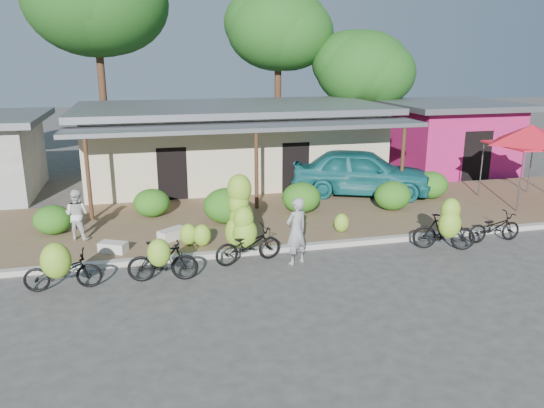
{
  "coord_description": "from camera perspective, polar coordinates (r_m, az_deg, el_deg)",
  "views": [
    {
      "loc": [
        -3.9,
        -11.64,
        5.36
      ],
      "look_at": [
        -0.28,
        2.75,
        1.2
      ],
      "focal_mm": 35.0,
      "sensor_mm": 36.0,
      "label": 1
    }
  ],
  "objects": [
    {
      "name": "ground",
      "position": [
        13.4,
        4.07,
        -7.97
      ],
      "size": [
        100.0,
        100.0,
        0.0
      ],
      "primitive_type": "plane",
      "color": "#43413E",
      "rests_on": "ground"
    },
    {
      "name": "sidewalk",
      "position": [
        17.9,
        -0.88,
        -1.57
      ],
      "size": [
        60.0,
        6.0,
        0.12
      ],
      "primitive_type": "cube",
      "color": "brown",
      "rests_on": "ground"
    },
    {
      "name": "curb",
      "position": [
        15.14,
        1.73,
        -4.78
      ],
      "size": [
        60.0,
        0.25,
        0.15
      ],
      "primitive_type": "cube",
      "color": "#A8A399",
      "rests_on": "ground"
    },
    {
      "name": "shop_main",
      "position": [
        23.19,
        -4.28,
        6.59
      ],
      "size": [
        13.0,
        8.5,
        3.35
      ],
      "color": "beige",
      "rests_on": "ground"
    },
    {
      "name": "shop_pink",
      "position": [
        27.08,
        18.33,
        7.04
      ],
      "size": [
        6.0,
        6.0,
        3.25
      ],
      "color": "#B11B59",
      "rests_on": "ground"
    },
    {
      "name": "tree_center_right",
      "position": [
        29.2,
        0.22,
        18.52
      ],
      "size": [
        5.49,
        5.4,
        8.88
      ],
      "color": "#44281B",
      "rests_on": "ground"
    },
    {
      "name": "tree_near_right",
      "position": [
        28.55,
        9.31,
        14.36
      ],
      "size": [
        5.0,
        4.87,
        6.66
      ],
      "color": "#44281B",
      "rests_on": "ground"
    },
    {
      "name": "hedge_0",
      "position": [
        17.38,
        -22.52,
        -1.59
      ],
      "size": [
        1.14,
        1.03,
        0.89
      ],
      "primitive_type": "ellipsoid",
      "color": "#1D5A14",
      "rests_on": "sidewalk"
    },
    {
      "name": "hedge_1",
      "position": [
        18.26,
        -12.83,
        0.12
      ],
      "size": [
        1.21,
        1.09,
        0.94
      ],
      "primitive_type": "ellipsoid",
      "color": "#1D5A14",
      "rests_on": "sidewalk"
    },
    {
      "name": "hedge_2",
      "position": [
        17.17,
        -4.96,
        -0.18
      ],
      "size": [
        1.47,
        1.32,
        1.15
      ],
      "primitive_type": "ellipsoid",
      "color": "#1D5A14",
      "rests_on": "sidewalk"
    },
    {
      "name": "hedge_3",
      "position": [
        18.3,
        3.18,
        0.7
      ],
      "size": [
        1.35,
        1.21,
        1.05
      ],
      "primitive_type": "ellipsoid",
      "color": "#1D5A14",
      "rests_on": "sidewalk"
    },
    {
      "name": "hedge_4",
      "position": [
        19.07,
        12.84,
        0.89
      ],
      "size": [
        1.3,
        1.17,
        1.02
      ],
      "primitive_type": "ellipsoid",
      "color": "#1D5A14",
      "rests_on": "sidewalk"
    },
    {
      "name": "hedge_5",
      "position": [
        20.99,
        16.7,
        1.98
      ],
      "size": [
        1.32,
        1.19,
        1.03
      ],
      "primitive_type": "ellipsoid",
      "color": "#1D5A14",
      "rests_on": "sidewalk"
    },
    {
      "name": "red_canopy",
      "position": [
        21.43,
        26.08,
        6.71
      ],
      "size": [
        3.5,
        3.5,
        2.86
      ],
      "color": "#59595E",
      "rests_on": "sidewalk"
    },
    {
      "name": "bike_far_left",
      "position": [
        13.34,
        -21.73,
        -6.49
      ],
      "size": [
        1.78,
        1.26,
        1.4
      ],
      "rotation": [
        0.0,
        0.0,
        1.55
      ],
      "color": "black",
      "rests_on": "ground"
    },
    {
      "name": "bike_left",
      "position": [
        13.17,
        -11.74,
        -5.9
      ],
      "size": [
        1.78,
        1.23,
        1.32
      ],
      "rotation": [
        0.0,
        0.0,
        1.43
      ],
      "color": "black",
      "rests_on": "ground"
    },
    {
      "name": "bike_center",
      "position": [
        14.29,
        -3.05,
        -2.65
      ],
      "size": [
        1.96,
        1.35,
        2.32
      ],
      "rotation": [
        0.0,
        0.0,
        1.78
      ],
      "color": "black",
      "rests_on": "ground"
    },
    {
      "name": "bike_right",
      "position": [
        15.64,
        18.2,
        -2.44
      ],
      "size": [
        1.8,
        1.42,
        1.68
      ],
      "rotation": [
        0.0,
        0.0,
        1.2
      ],
      "color": "black",
      "rests_on": "ground"
    },
    {
      "name": "bike_far_right",
      "position": [
        17.08,
        22.79,
        -2.32
      ],
      "size": [
        1.71,
        0.6,
        0.9
      ],
      "rotation": [
        0.0,
        0.0,
        1.57
      ],
      "color": "black",
      "rests_on": "ground"
    },
    {
      "name": "loose_banana_a",
      "position": [
        15.36,
        -8.97,
        -3.24
      ],
      "size": [
        0.51,
        0.43,
        0.63
      ],
      "primitive_type": "ellipsoid",
      "color": "#9DC130",
      "rests_on": "sidewalk"
    },
    {
      "name": "loose_banana_b",
      "position": [
        15.21,
        -7.54,
        -3.35
      ],
      "size": [
        0.52,
        0.44,
        0.65
      ],
      "primitive_type": "ellipsoid",
      "color": "#9DC130",
      "rests_on": "sidewalk"
    },
    {
      "name": "loose_banana_c",
      "position": [
        16.41,
        7.48,
        -2.02
      ],
      "size": [
        0.47,
        0.4,
        0.59
      ],
      "primitive_type": "ellipsoid",
      "color": "#9DC130",
      "rests_on": "sidewalk"
    },
    {
      "name": "sack_near",
      "position": [
        15.99,
        -10.66,
        -3.19
      ],
      "size": [
        0.92,
        0.82,
        0.3
      ],
      "primitive_type": "cube",
      "rotation": [
        0.0,
        0.0,
        0.63
      ],
      "color": "beige",
      "rests_on": "sidewalk"
    },
    {
      "name": "sack_far",
      "position": [
        15.33,
        -16.72,
        -4.46
      ],
      "size": [
        0.84,
        0.68,
        0.28
      ],
      "primitive_type": "cube",
      "rotation": [
        0.0,
        0.0,
        -0.47
      ],
      "color": "beige",
      "rests_on": "sidewalk"
    },
    {
      "name": "vendor",
      "position": [
        13.98,
        2.64,
        -2.92
      ],
      "size": [
        0.79,
        0.67,
        1.82
      ],
      "primitive_type": "imported",
      "rotation": [
        0.0,
        0.0,
        3.57
      ],
      "color": "gray",
      "rests_on": "ground"
    },
    {
      "name": "bystander",
      "position": [
        16.56,
        -20.24,
        -1.06
      ],
      "size": [
        0.91,
        0.83,
        1.5
      ],
      "primitive_type": "imported",
      "rotation": [
        0.0,
        0.0,
        2.68
      ],
      "color": "silver",
      "rests_on": "sidewalk"
    },
    {
      "name": "teal_van",
      "position": [
        20.85,
        9.6,
        3.44
      ],
      "size": [
        5.72,
        4.07,
        1.81
      ],
      "primitive_type": "imported",
      "rotation": [
        0.0,
        0.0,
        1.16
      ],
      "color": "#166066",
      "rests_on": "sidewalk"
    }
  ]
}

